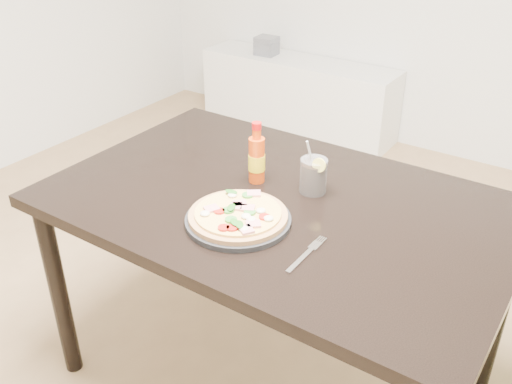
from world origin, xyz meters
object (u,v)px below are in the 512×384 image
Objects in this scene: plate at (238,220)px; pizza at (238,215)px; media_console at (298,95)px; hot_sauce_bottle at (257,159)px; cola_cup at (313,176)px; dining_table at (278,222)px; fork at (308,253)px.

plate is 1.07× the size of pizza.
hot_sauce_bottle is at bearing -63.43° from media_console.
cola_cup is (0.18, 0.04, -0.03)m from hot_sauce_bottle.
hot_sauce_bottle reaches higher than dining_table.
media_console is at bearing 120.75° from fork.
media_console is (-1.09, 2.21, -0.53)m from pizza.
hot_sauce_bottle is 0.43m from fork.
plate is at bearing 155.90° from pizza.
plate is 1.74× the size of cola_cup.
cola_cup is at bearing 12.91° from hot_sauce_bottle.
cola_cup is at bearing 57.22° from dining_table.
media_console is at bearing 118.54° from dining_table.
fork is at bearing -42.60° from dining_table.
dining_table is at bearing 137.50° from fork.
plate is at bearing -67.87° from hot_sauce_bottle.
fork is at bearing -37.58° from hot_sauce_bottle.
dining_table is at bearing 83.46° from pizza.
hot_sauce_bottle reaches higher than plate.
fork is at bearing -63.06° from cola_cup.
pizza reaches higher than plate.
dining_table is 2.35m from media_console.
pizza is 1.63× the size of cola_cup.
cola_cup reaches higher than media_console.
plate reaches higher than media_console.
hot_sauce_bottle is 1.17× the size of cola_cup.
dining_table is 4.64× the size of plate.
plate is 0.22× the size of media_console.
plate is 0.27m from hot_sauce_bottle.
pizza is at bearing -96.54° from dining_table.
plate is 2.52m from media_console.
plate is at bearing -63.89° from media_console.
plate is 0.24m from fork.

